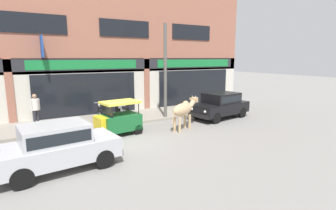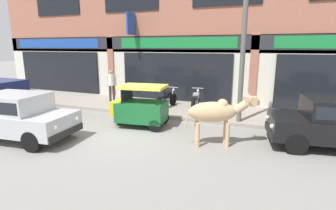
# 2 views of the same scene
# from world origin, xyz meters

# --- Properties ---
(ground_plane) EXTENTS (90.00, 90.00, 0.00)m
(ground_plane) POSITION_xyz_m (0.00, 0.00, 0.00)
(ground_plane) COLOR gray
(sidewalk) EXTENTS (19.00, 3.11, 0.13)m
(sidewalk) POSITION_xyz_m (0.00, 3.75, 0.07)
(sidewalk) COLOR gray
(sidewalk) RESTS_ON ground
(shop_building) EXTENTS (23.00, 1.40, 8.60)m
(shop_building) POSITION_xyz_m (-0.00, 5.57, 4.08)
(shop_building) COLOR #9E604C
(shop_building) RESTS_ON ground
(cow) EXTENTS (2.02, 1.12, 1.61)m
(cow) POSITION_xyz_m (3.26, 0.09, 1.01)
(cow) COLOR tan
(cow) RESTS_ON ground
(car_1) EXTENTS (3.73, 1.95, 1.46)m
(car_1) POSITION_xyz_m (-2.60, -1.74, 0.81)
(car_1) COLOR black
(car_1) RESTS_ON ground
(car_2) EXTENTS (3.78, 2.13, 1.46)m
(car_2) POSITION_xyz_m (6.50, 1.16, 0.81)
(car_2) COLOR black
(car_2) RESTS_ON ground
(auto_rickshaw) EXTENTS (2.07, 1.38, 1.52)m
(auto_rickshaw) POSITION_xyz_m (0.30, 0.95, 0.66)
(auto_rickshaw) COLOR black
(auto_rickshaw) RESTS_ON ground
(motorcycle_0) EXTENTS (0.58, 1.80, 0.88)m
(motorcycle_0) POSITION_xyz_m (0.25, 3.55, 0.52)
(motorcycle_0) COLOR black
(motorcycle_0) RESTS_ON sidewalk
(motorcycle_1) EXTENTS (0.52, 1.81, 0.88)m
(motorcycle_1) POSITION_xyz_m (1.58, 3.75, 0.52)
(motorcycle_1) COLOR black
(motorcycle_1) RESTS_ON sidewalk
(pedestrian) EXTENTS (0.43, 0.32, 1.60)m
(pedestrian) POSITION_xyz_m (-2.83, 3.79, 1.12)
(pedestrian) COLOR #2D2D33
(pedestrian) RESTS_ON sidewalk
(utility_pole) EXTENTS (0.18, 0.18, 5.13)m
(utility_pole) POSITION_xyz_m (3.63, 2.50, 2.70)
(utility_pole) COLOR #595651
(utility_pole) RESTS_ON sidewalk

